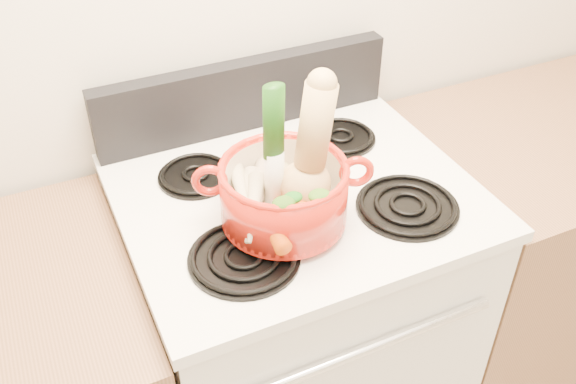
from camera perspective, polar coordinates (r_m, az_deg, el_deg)
name	(u,v)px	position (r m, az deg, el deg)	size (l,w,h in m)	color
stove_body	(295,332)	(1.78, 0.61, -12.37)	(0.76, 0.65, 0.92)	silver
cooktop	(296,195)	(1.45, 0.74, -0.29)	(0.78, 0.67, 0.03)	white
control_backsplash	(245,95)	(1.62, -3.85, 8.61)	(0.76, 0.05, 0.18)	black
oven_handle	(368,349)	(1.35, 7.09, -13.67)	(0.02, 0.02, 0.60)	silver
burner_front_left	(244,257)	(1.27, -3.92, -5.75)	(0.22, 0.22, 0.02)	black
burner_front_right	(407,205)	(1.41, 10.57, -1.16)	(0.22, 0.22, 0.02)	black
burner_back_left	(196,174)	(1.49, -8.22, 1.56)	(0.17, 0.17, 0.02)	black
burner_back_right	(341,136)	(1.61, 4.72, 4.95)	(0.17, 0.17, 0.02)	black
dutch_oven	(284,193)	(1.30, -0.37, -0.11)	(0.26, 0.26, 0.13)	#B21B0F
pot_handle_left	(210,181)	(1.27, -6.99, 1.02)	(0.07, 0.07, 0.02)	#B21B0F
pot_handle_right	(357,171)	(1.29, 6.11, 1.83)	(0.07, 0.07, 0.02)	#B21B0F
squash	(306,148)	(1.26, 1.61, 3.95)	(0.11, 0.11, 0.27)	tan
leek	(274,146)	(1.25, -1.28, 4.12)	(0.04, 0.04, 0.29)	white
ginger	(273,175)	(1.38, -1.33, 1.50)	(0.08, 0.06, 0.04)	tan
parsnip_0	(257,199)	(1.30, -2.82, -0.65)	(0.04, 0.04, 0.22)	beige
parsnip_1	(249,201)	(1.29, -3.45, -0.79)	(0.04, 0.04, 0.17)	#F0E3C4
parsnip_2	(246,187)	(1.32, -3.74, 0.40)	(0.04, 0.04, 0.18)	beige
parsnip_3	(253,207)	(1.27, -3.09, -1.33)	(0.04, 0.04, 0.17)	beige
parsnip_4	(240,187)	(1.31, -4.25, 0.47)	(0.04, 0.04, 0.20)	beige
carrot_0	(280,209)	(1.29, -0.68, -1.56)	(0.03, 0.03, 0.14)	red
carrot_1	(268,222)	(1.24, -1.82, -2.70)	(0.03, 0.03, 0.16)	#C24A09
carrot_2	(296,201)	(1.29, 0.69, -0.78)	(0.03, 0.03, 0.18)	#BE4109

